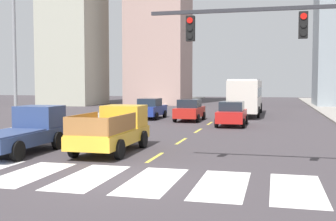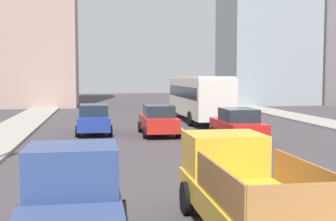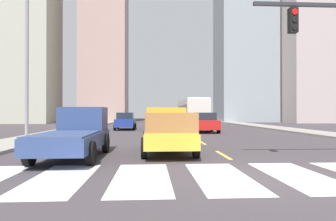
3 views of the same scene
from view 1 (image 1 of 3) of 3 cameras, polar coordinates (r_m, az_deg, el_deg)
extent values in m
plane|color=#40393D|center=(13.64, -6.40, -9.09)|extent=(160.00, 160.00, 0.00)
cube|color=gray|center=(34.12, -12.24, -1.32)|extent=(2.82, 110.00, 0.15)
cube|color=white|center=(15.04, -17.99, -8.03)|extent=(1.48, 3.90, 0.01)
cube|color=white|center=(14.04, -10.52, -8.74)|extent=(1.48, 3.90, 0.01)
cube|color=white|center=(13.31, -2.05, -9.37)|extent=(1.48, 3.90, 0.01)
cube|color=white|center=(12.90, 7.21, -9.82)|extent=(1.48, 3.90, 0.01)
cube|color=white|center=(12.83, 16.84, -10.03)|extent=(1.48, 3.90, 0.01)
cube|color=#DBC943|center=(17.37, -1.75, -6.28)|extent=(0.16, 2.40, 0.01)
cube|color=#DBC943|center=(22.16, 1.78, -4.10)|extent=(0.16, 2.40, 0.01)
cube|color=#DBC943|center=(27.03, 4.04, -2.70)|extent=(0.16, 2.40, 0.01)
cube|color=#DBC943|center=(31.94, 5.61, -1.72)|extent=(0.16, 2.40, 0.01)
cube|color=#DBC943|center=(36.88, 6.76, -1.00)|extent=(0.16, 2.40, 0.01)
cube|color=#DBC943|center=(41.83, 7.63, -0.45)|extent=(0.16, 2.40, 0.01)
cube|color=#DBC943|center=(46.79, 8.32, -0.02)|extent=(0.16, 2.40, 0.01)
cube|color=#DBC943|center=(51.76, 8.88, 0.33)|extent=(0.16, 2.40, 0.01)
cube|color=gold|center=(18.72, -7.64, -3.49)|extent=(1.96, 5.20, 0.56)
cube|color=gold|center=(20.22, -5.88, -0.72)|extent=(1.84, 1.60, 1.00)
cube|color=#19232D|center=(20.62, -5.47, -0.13)|extent=(1.72, 0.08, 0.56)
cube|color=gold|center=(17.81, -8.78, -2.86)|extent=(1.84, 3.30, 0.06)
cylinder|color=black|center=(20.56, -8.57, -3.64)|extent=(0.22, 0.80, 0.80)
cylinder|color=black|center=(19.89, -3.34, -3.85)|extent=(0.22, 0.80, 0.80)
cylinder|color=black|center=(17.75, -12.46, -4.85)|extent=(0.22, 0.80, 0.80)
cylinder|color=black|center=(16.97, -6.50, -5.18)|extent=(0.22, 0.80, 0.80)
cube|color=#9A6433|center=(18.14, -11.42, -1.57)|extent=(0.06, 3.17, 0.70)
cube|color=#9A6433|center=(17.44, -6.06, -1.73)|extent=(0.06, 3.17, 0.70)
cube|color=#9A6433|center=(16.33, -10.96, -2.14)|extent=(1.80, 0.06, 0.70)
cube|color=navy|center=(19.22, -19.34, -3.48)|extent=(1.96, 5.20, 0.56)
cube|color=navy|center=(20.57, -16.78, -0.79)|extent=(1.84, 1.60, 1.00)
cube|color=#19232D|center=(20.94, -16.17, -0.20)|extent=(1.72, 0.08, 0.56)
cube|color=navy|center=(18.40, -20.99, -2.86)|extent=(1.84, 3.30, 0.06)
cylinder|color=black|center=(21.08, -19.22, -3.63)|extent=(0.22, 0.80, 0.80)
cylinder|color=black|center=(20.08, -14.52, -3.90)|extent=(0.22, 0.80, 0.80)
cylinder|color=black|center=(17.43, -19.45, -5.14)|extent=(0.22, 0.80, 0.80)
cube|color=silver|center=(40.23, 10.39, 1.99)|extent=(2.50, 10.80, 2.70)
cube|color=#19232D|center=(40.22, 10.39, 2.49)|extent=(2.52, 9.94, 0.80)
cube|color=silver|center=(40.22, 10.41, 4.00)|extent=(2.40, 10.37, 0.12)
cylinder|color=black|center=(43.72, 9.02, 0.37)|extent=(0.22, 1.00, 1.00)
cylinder|color=black|center=(43.57, 12.29, 0.32)|extent=(0.22, 1.00, 1.00)
cylinder|color=black|center=(37.45, 8.16, -0.18)|extent=(0.22, 1.00, 1.00)
cylinder|color=black|center=(37.27, 11.99, -0.24)|extent=(0.22, 1.00, 1.00)
cube|color=red|center=(33.92, 2.92, -0.21)|extent=(1.80, 4.40, 0.76)
cube|color=#1E2833|center=(33.73, 2.88, 0.96)|extent=(1.58, 2.11, 0.64)
cylinder|color=black|center=(35.46, 1.92, -0.65)|extent=(0.22, 0.64, 0.64)
cylinder|color=black|center=(35.13, 4.79, -0.70)|extent=(0.22, 0.64, 0.64)
cylinder|color=black|center=(32.81, 0.92, -1.00)|extent=(0.22, 0.64, 0.64)
cylinder|color=black|center=(32.45, 4.01, -1.06)|extent=(0.22, 0.64, 0.64)
cube|color=navy|center=(35.92, -2.38, 0.01)|extent=(1.80, 4.40, 0.76)
cube|color=#1E2833|center=(35.74, -2.45, 1.12)|extent=(1.58, 2.11, 0.64)
cylinder|color=black|center=(37.51, -3.10, -0.41)|extent=(0.22, 0.64, 0.64)
cylinder|color=black|center=(37.02, -0.44, -0.46)|extent=(0.22, 0.64, 0.64)
cylinder|color=black|center=(34.92, -4.42, -0.73)|extent=(0.22, 0.64, 0.64)
cylinder|color=black|center=(34.40, -1.58, -0.78)|extent=(0.22, 0.64, 0.64)
cube|color=red|center=(30.24, 8.54, -0.72)|extent=(1.80, 4.40, 0.76)
cube|color=#1E2833|center=(30.05, 8.52, 0.59)|extent=(1.58, 2.11, 0.64)
cylinder|color=black|center=(31.72, 7.15, -1.19)|extent=(0.22, 0.64, 0.64)
cylinder|color=black|center=(31.56, 10.40, -1.25)|extent=(0.22, 0.64, 0.64)
cylinder|color=black|center=(29.03, 6.50, -1.64)|extent=(0.22, 0.64, 0.64)
cylinder|color=black|center=(28.85, 10.05, -1.71)|extent=(0.22, 0.64, 0.64)
cube|color=#2D2D33|center=(14.52, 15.82, 13.02)|extent=(9.11, 0.12, 0.12)
cube|color=black|center=(14.46, 17.62, 10.82)|extent=(0.28, 0.24, 0.84)
cylinder|color=red|center=(14.36, 17.67, 11.92)|extent=(0.20, 0.04, 0.20)
cylinder|color=black|center=(14.33, 17.65, 10.89)|extent=(0.20, 0.04, 0.20)
cylinder|color=black|center=(14.30, 17.63, 9.86)|extent=(0.20, 0.04, 0.20)
cube|color=black|center=(14.70, 3.03, 10.87)|extent=(0.28, 0.24, 0.84)
cylinder|color=red|center=(14.61, 2.93, 11.94)|extent=(0.20, 0.04, 0.20)
cylinder|color=black|center=(14.58, 2.93, 10.93)|extent=(0.20, 0.04, 0.20)
cylinder|color=black|center=(14.54, 2.92, 9.92)|extent=(0.20, 0.04, 0.20)
cylinder|color=gray|center=(26.76, -19.80, 6.67)|extent=(0.20, 0.20, 9.00)
camera|label=2|loc=(13.08, -36.26, 4.68)|focal=47.45mm
camera|label=3|loc=(9.04, -44.05, -5.51)|focal=31.31mm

